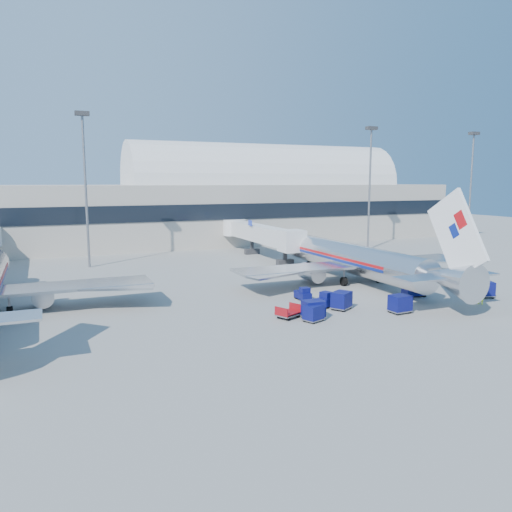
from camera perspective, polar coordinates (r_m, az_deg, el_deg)
name	(u,v)px	position (r m, az deg, el deg)	size (l,w,h in m)	color
ground	(304,297)	(55.43, 5.56, -4.72)	(260.00, 260.00, 0.00)	gray
terminal	(109,208)	(104.07, -16.40, 5.32)	(170.00, 28.15, 21.00)	#B2AA9E
airliner_main	(358,260)	(63.85, 11.53, -0.43)	(32.00, 37.26, 12.07)	silver
jetbridge_near	(257,233)	(85.46, 0.10, 2.63)	(4.40, 27.50, 6.25)	silver
mast_west	(85,167)	(77.50, -19.00, 9.63)	(2.00, 1.20, 22.60)	slate
mast_east	(370,170)	(95.50, 12.92, 9.56)	(2.00, 1.20, 22.60)	slate
mast_far_east	(472,171)	(112.04, 23.43, 8.89)	(2.00, 1.20, 22.60)	slate
barrier_near	(421,278)	(67.23, 18.30, -2.39)	(3.00, 0.55, 0.90)	#9E9E96
barrier_mid	(441,276)	(69.44, 20.35, -2.15)	(3.00, 0.55, 0.90)	#9E9E96
barrier_far	(460,274)	(71.74, 22.26, -1.93)	(3.00, 0.55, 0.90)	#9E9E96
tug_lead	(329,300)	(51.58, 8.31, -4.94)	(2.70, 1.92, 1.59)	#0A0E51
tug_right	(413,290)	(58.04, 17.56, -3.71)	(2.67, 1.52, 1.67)	#0A0E51
tug_left	(303,294)	(53.98, 5.40, -4.36)	(1.19, 2.26, 1.45)	#0A0E51
cart_train_a	(342,300)	(50.53, 9.75, -4.99)	(2.55, 2.39, 1.80)	#0A0E51
cart_train_b	(313,309)	(46.73, 6.58, -6.05)	(2.01, 1.55, 1.76)	#0A0E51
cart_train_c	(313,313)	(45.94, 6.58, -6.46)	(2.11, 1.87, 1.54)	#0A0E51
cart_solo_near	(400,303)	(50.49, 16.14, -5.23)	(2.08, 1.62, 1.77)	#0A0E51
cart_solo_far	(484,289)	(60.40, 24.62, -3.46)	(2.41, 2.13, 1.76)	#0A0E51
cart_open_red	(289,314)	(46.97, 3.74, -6.58)	(2.68, 2.35, 0.60)	slate
ramp_worker	(481,295)	(57.01, 24.30, -4.09)	(0.70, 0.46, 1.91)	#C1F71A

